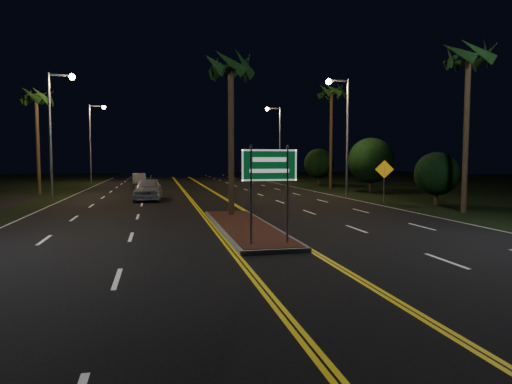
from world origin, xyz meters
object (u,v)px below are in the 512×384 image
object	(u,v)px
streetlight_left_far	(93,134)
warning_sign	(384,175)
highway_sign	(269,174)
palm_right_far	(332,92)
palm_median	(231,67)
palm_right_near	(469,57)
palm_left_far	(36,97)
shrub_near	(437,174)
shrub_far	(319,163)
car_far	(139,178)
streetlight_right_far	(277,135)
median_island	(245,227)
car_near	(148,187)
streetlight_left_mid	(56,120)
streetlight_right_mid	(343,123)
shrub_mid	(371,160)

from	to	relation	value
streetlight_left_far	warning_sign	world-z (taller)	streetlight_left_far
highway_sign	palm_right_far	xyz separation A→B (m)	(12.80, 27.20, 6.74)
palm_median	palm_right_near	xyz separation A→B (m)	(12.50, -0.50, 0.94)
palm_left_far	palm_right_near	bearing A→B (deg)	-35.43
palm_left_far	shrub_near	xyz separation A→B (m)	(26.30, -14.00, -5.80)
palm_left_far	warning_sign	world-z (taller)	palm_left_far
shrub_far	car_far	xyz separation A→B (m)	(-19.25, 3.27, -1.58)
streetlight_right_far	palm_left_far	size ratio (longest dim) A/B	1.02
median_island	palm_median	distance (m)	8.00
palm_left_far	palm_right_near	xyz separation A→B (m)	(25.30, -18.00, 0.47)
palm_right_near	shrub_near	xyz separation A→B (m)	(1.00, 4.00, -6.27)
palm_median	palm_left_far	world-z (taller)	palm_left_far
car_near	car_far	world-z (taller)	car_near
palm_median	streetlight_left_far	bearing A→B (deg)	107.58
streetlight_left_mid	streetlight_left_far	size ratio (longest dim) A/B	1.00
palm_right_near	car_far	world-z (taller)	palm_right_near
palm_median	palm_right_far	bearing A→B (deg)	56.72
palm_left_far	streetlight_right_far	bearing A→B (deg)	30.88
warning_sign	median_island	bearing A→B (deg)	-117.71
palm_median	shrub_far	world-z (taller)	palm_median
streetlight_left_mid	warning_sign	xyz separation A→B (m)	(21.41, -8.40, -3.82)
palm_median	car_far	bearing A→B (deg)	100.73
car_near	car_far	distance (m)	18.10
palm_left_far	palm_right_near	size ratio (longest dim) A/B	0.95
shrub_near	car_near	world-z (taller)	shrub_near
highway_sign	streetlight_right_mid	xyz separation A→B (m)	(10.61, 19.20, 3.25)
palm_right_near	shrub_mid	distance (m)	15.11
median_island	palm_right_far	bearing A→B (deg)	60.90
streetlight_right_mid	palm_left_far	world-z (taller)	streetlight_right_mid
streetlight_left_far	shrub_near	size ratio (longest dim) A/B	2.73
streetlight_left_far	streetlight_left_mid	bearing A→B (deg)	-90.00
palm_median	shrub_near	world-z (taller)	palm_median
shrub_mid	streetlight_right_mid	bearing A→B (deg)	-149.44
palm_left_far	car_far	distance (m)	15.16
streetlight_left_mid	shrub_near	distance (m)	26.37
warning_sign	streetlight_left_far	bearing A→B (deg)	150.78
palm_left_far	shrub_near	world-z (taller)	palm_left_far
streetlight_left_mid	car_far	size ratio (longest dim) A/B	1.98
shrub_far	highway_sign	bearing A→B (deg)	-112.57
streetlight_right_far	warning_sign	world-z (taller)	streetlight_right_far
streetlight_left_mid	car_far	bearing A→B (deg)	71.33
median_island	palm_right_near	bearing A→B (deg)	13.50
streetlight_left_far	palm_right_near	bearing A→B (deg)	-55.79
streetlight_left_far	shrub_far	world-z (taller)	streetlight_left_far
streetlight_left_far	shrub_mid	size ratio (longest dim) A/B	1.95
streetlight_right_mid	shrub_near	world-z (taller)	streetlight_right_mid
highway_sign	shrub_mid	xyz separation A→B (m)	(14.00, 21.20, 0.32)
median_island	palm_left_far	bearing A→B (deg)	121.36
streetlight_left_mid	shrub_mid	size ratio (longest dim) A/B	1.95
warning_sign	streetlight_right_far	bearing A→B (deg)	114.16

